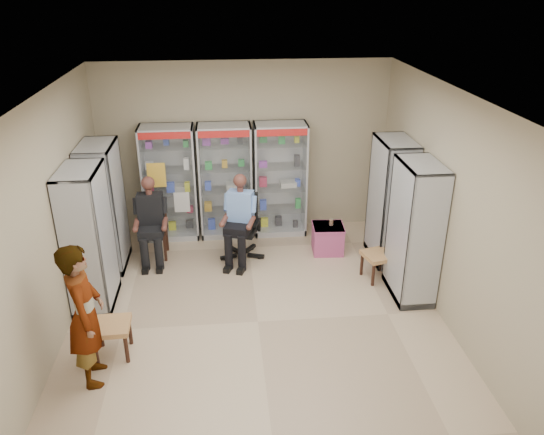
{
  "coord_description": "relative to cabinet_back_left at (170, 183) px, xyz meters",
  "views": [
    {
      "loc": [
        -0.38,
        -5.89,
        4.24
      ],
      "look_at": [
        0.26,
        0.7,
        1.21
      ],
      "focal_mm": 35.0,
      "sensor_mm": 36.0,
      "label": 1
    }
  ],
  "objects": [
    {
      "name": "floor",
      "position": [
        1.3,
        -2.73,
        -1.0
      ],
      "size": [
        6.0,
        6.0,
        0.0
      ],
      "primitive_type": "plane",
      "color": "tan",
      "rests_on": "ground"
    },
    {
      "name": "room_shell",
      "position": [
        1.3,
        -2.73,
        0.97
      ],
      "size": [
        5.02,
        6.02,
        3.01
      ],
      "color": "tan",
      "rests_on": "ground"
    },
    {
      "name": "cabinet_back_left",
      "position": [
        0.0,
        0.0,
        0.0
      ],
      "size": [
        0.9,
        0.5,
        2.0
      ],
      "primitive_type": "cube",
      "color": "silver",
      "rests_on": "floor"
    },
    {
      "name": "cabinet_back_mid",
      "position": [
        0.95,
        0.0,
        0.0
      ],
      "size": [
        0.9,
        0.5,
        2.0
      ],
      "primitive_type": "cube",
      "color": "#B4B8BC",
      "rests_on": "floor"
    },
    {
      "name": "cabinet_back_right",
      "position": [
        1.9,
        0.0,
        0.0
      ],
      "size": [
        0.9,
        0.5,
        2.0
      ],
      "primitive_type": "cube",
      "color": "#A1A3A8",
      "rests_on": "floor"
    },
    {
      "name": "cabinet_right_far",
      "position": [
        3.53,
        -1.13,
        0.0
      ],
      "size": [
        0.9,
        0.5,
        2.0
      ],
      "primitive_type": "cube",
      "rotation": [
        0.0,
        0.0,
        1.57
      ],
      "color": "#A5A7AC",
      "rests_on": "floor"
    },
    {
      "name": "cabinet_right_near",
      "position": [
        3.53,
        -2.23,
        0.0
      ],
      "size": [
        0.9,
        0.5,
        2.0
      ],
      "primitive_type": "cube",
      "rotation": [
        0.0,
        0.0,
        1.57
      ],
      "color": "#BABDC2",
      "rests_on": "floor"
    },
    {
      "name": "cabinet_left_far",
      "position": [
        -0.93,
        -0.93,
        0.0
      ],
      "size": [
        0.9,
        0.5,
        2.0
      ],
      "primitive_type": "cube",
      "rotation": [
        0.0,
        0.0,
        -1.57
      ],
      "color": "#AFB2B7",
      "rests_on": "floor"
    },
    {
      "name": "cabinet_left_near",
      "position": [
        -0.93,
        -2.03,
        0.0
      ],
      "size": [
        0.9,
        0.5,
        2.0
      ],
      "primitive_type": "cube",
      "rotation": [
        0.0,
        0.0,
        -1.57
      ],
      "color": "#B1B4B9",
      "rests_on": "floor"
    },
    {
      "name": "wooden_chair",
      "position": [
        -0.25,
        -0.73,
        -0.53
      ],
      "size": [
        0.42,
        0.42,
        0.94
      ],
      "primitive_type": "cube",
      "color": "black",
      "rests_on": "floor"
    },
    {
      "name": "seated_customer",
      "position": [
        -0.25,
        -0.78,
        -0.33
      ],
      "size": [
        0.44,
        0.6,
        1.34
      ],
      "primitive_type": null,
      "color": "black",
      "rests_on": "floor"
    },
    {
      "name": "office_chair",
      "position": [
        1.17,
        -0.89,
        -0.46
      ],
      "size": [
        0.75,
        0.75,
        1.08
      ],
      "primitive_type": "cube",
      "rotation": [
        0.0,
        0.0,
        -0.33
      ],
      "color": "black",
      "rests_on": "floor"
    },
    {
      "name": "seated_shopkeeper",
      "position": [
        1.17,
        -0.94,
        -0.31
      ],
      "size": [
        0.63,
        0.74,
        1.38
      ],
      "primitive_type": null,
      "rotation": [
        0.0,
        0.0,
        -0.33
      ],
      "color": "#749AE5",
      "rests_on": "floor"
    },
    {
      "name": "pink_trunk",
      "position": [
        2.61,
        -0.84,
        -0.76
      ],
      "size": [
        0.52,
        0.5,
        0.47
      ],
      "primitive_type": "cube",
      "rotation": [
        0.0,
        0.0,
        -0.06
      ],
      "color": "#B24786",
      "rests_on": "floor"
    },
    {
      "name": "tea_glass",
      "position": [
        2.67,
        -0.81,
        -0.48
      ],
      "size": [
        0.07,
        0.07,
        0.1
      ],
      "primitive_type": "cylinder",
      "color": "#5B2907",
      "rests_on": "pink_trunk"
    },
    {
      "name": "woven_stool_a",
      "position": [
        3.2,
        -1.77,
        -0.79
      ],
      "size": [
        0.52,
        0.52,
        0.42
      ],
      "primitive_type": "cube",
      "rotation": [
        0.0,
        0.0,
        0.27
      ],
      "color": "#A88D47",
      "rests_on": "floor"
    },
    {
      "name": "woven_stool_b",
      "position": [
        -0.5,
        -3.22,
        -0.78
      ],
      "size": [
        0.46,
        0.46,
        0.44
      ],
      "primitive_type": "cube",
      "rotation": [
        0.0,
        0.0,
        0.03
      ],
      "color": "olive",
      "rests_on": "floor"
    },
    {
      "name": "standing_man",
      "position": [
        -0.65,
        -3.62,
        -0.14
      ],
      "size": [
        0.5,
        0.68,
        1.72
      ],
      "primitive_type": "imported",
      "rotation": [
        0.0,
        0.0,
        1.71
      ],
      "color": "#9C9C9E",
      "rests_on": "floor"
    }
  ]
}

